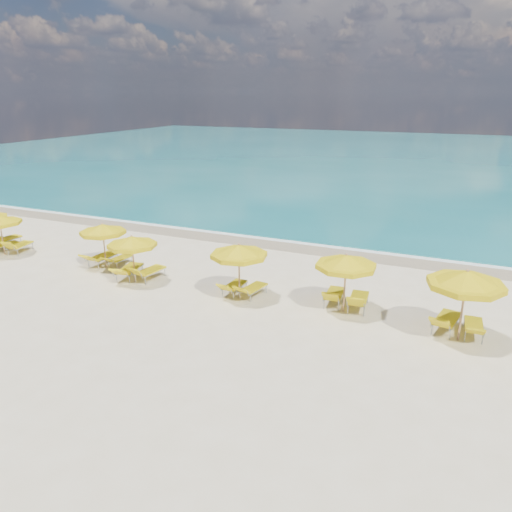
% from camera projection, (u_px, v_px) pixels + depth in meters
% --- Properties ---
extents(ground_plane, '(120.00, 120.00, 0.00)m').
position_uv_depth(ground_plane, '(241.00, 295.00, 20.13)').
color(ground_plane, beige).
extents(ocean, '(120.00, 80.00, 0.30)m').
position_uv_depth(ocean, '(408.00, 158.00, 61.79)').
color(ocean, '#126366').
rests_on(ocean, ground).
extents(wet_sand_band, '(120.00, 2.60, 0.01)m').
position_uv_depth(wet_sand_band, '(301.00, 246.00, 26.55)').
color(wet_sand_band, tan).
rests_on(wet_sand_band, ground).
extents(foam_line, '(120.00, 1.20, 0.03)m').
position_uv_depth(foam_line, '(306.00, 242.00, 27.25)').
color(foam_line, white).
rests_on(foam_line, ground).
extents(whitecap_near, '(14.00, 0.36, 0.05)m').
position_uv_depth(whitecap_near, '(267.00, 202.00, 37.20)').
color(whitecap_near, white).
rests_on(whitecap_near, ground).
extents(whitecap_far, '(18.00, 0.30, 0.05)m').
position_uv_depth(whitecap_far, '(472.00, 200.00, 37.88)').
color(whitecap_far, white).
rests_on(whitecap_far, ground).
extents(umbrella_2, '(2.44, 2.44, 2.13)m').
position_uv_depth(umbrella_2, '(103.00, 230.00, 22.77)').
color(umbrella_2, tan).
rests_on(umbrella_2, ground).
extents(umbrella_3, '(2.30, 2.30, 2.11)m').
position_uv_depth(umbrella_3, '(132.00, 242.00, 20.92)').
color(umbrella_3, tan).
rests_on(umbrella_3, ground).
extents(umbrella_4, '(2.59, 2.59, 2.28)m').
position_uv_depth(umbrella_4, '(239.00, 252.00, 19.22)').
color(umbrella_4, tan).
rests_on(umbrella_4, ground).
extents(umbrella_5, '(2.85, 2.85, 2.28)m').
position_uv_depth(umbrella_5, '(346.00, 262.00, 18.01)').
color(umbrella_5, tan).
rests_on(umbrella_5, ground).
extents(umbrella_6, '(2.78, 2.78, 2.49)m').
position_uv_depth(umbrella_6, '(466.00, 280.00, 15.80)').
color(umbrella_6, tan).
rests_on(umbrella_6, ground).
extents(lounger_0_right, '(0.82, 2.01, 0.88)m').
position_uv_depth(lounger_0_right, '(6.00, 242.00, 26.34)').
color(lounger_0_right, '#A5A8AD').
rests_on(lounger_0_right, ground).
extents(lounger_1_left, '(0.80, 1.69, 0.76)m').
position_uv_depth(lounger_1_left, '(5.00, 247.00, 25.62)').
color(lounger_1_left, '#A5A8AD').
rests_on(lounger_1_left, ground).
extents(lounger_1_right, '(0.94, 1.84, 0.87)m').
position_uv_depth(lounger_1_right, '(20.00, 248.00, 25.40)').
color(lounger_1_right, '#A5A8AD').
rests_on(lounger_1_right, ground).
extents(lounger_2_left, '(0.74, 2.04, 0.84)m').
position_uv_depth(lounger_2_left, '(103.00, 260.00, 23.57)').
color(lounger_2_left, '#A5A8AD').
rests_on(lounger_2_left, ground).
extents(lounger_2_right, '(0.62, 1.67, 0.66)m').
position_uv_depth(lounger_2_right, '(120.00, 261.00, 23.51)').
color(lounger_2_right, '#A5A8AD').
rests_on(lounger_2_right, ground).
extents(lounger_3_left, '(1.06, 2.11, 0.86)m').
position_uv_depth(lounger_3_left, '(129.00, 273.00, 21.86)').
color(lounger_3_left, '#A5A8AD').
rests_on(lounger_3_left, ground).
extents(lounger_3_right, '(0.85, 1.92, 0.87)m').
position_uv_depth(lounger_3_right, '(150.00, 274.00, 21.73)').
color(lounger_3_right, '#A5A8AD').
rests_on(lounger_3_right, ground).
extents(lounger_4_left, '(0.62, 1.71, 0.75)m').
position_uv_depth(lounger_4_left, '(234.00, 289.00, 20.18)').
color(lounger_4_left, '#A5A8AD').
rests_on(lounger_4_left, ground).
extents(lounger_4_right, '(0.86, 1.80, 0.74)m').
position_uv_depth(lounger_4_right, '(253.00, 291.00, 19.91)').
color(lounger_4_right, '#A5A8AD').
rests_on(lounger_4_right, ground).
extents(lounger_5_left, '(0.78, 1.90, 0.88)m').
position_uv_depth(lounger_5_left, '(334.00, 298.00, 19.22)').
color(lounger_5_left, '#A5A8AD').
rests_on(lounger_5_left, ground).
extents(lounger_5_right, '(0.83, 1.96, 0.92)m').
position_uv_depth(lounger_5_right, '(358.00, 303.00, 18.75)').
color(lounger_5_right, '#A5A8AD').
rests_on(lounger_5_right, ground).
extents(lounger_6_left, '(1.01, 2.06, 0.90)m').
position_uv_depth(lounger_6_left, '(446.00, 324.00, 17.05)').
color(lounger_6_left, '#A5A8AD').
rests_on(lounger_6_left, ground).
extents(lounger_6_right, '(0.68, 1.81, 0.76)m').
position_uv_depth(lounger_6_right, '(473.00, 330.00, 16.69)').
color(lounger_6_right, '#A5A8AD').
rests_on(lounger_6_right, ground).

